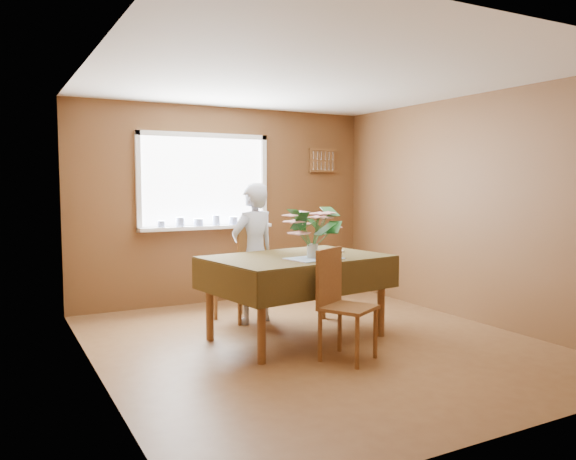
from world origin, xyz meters
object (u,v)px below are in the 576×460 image
chair_near (340,299)px  flower_bouquet (313,227)px  seated_woman (253,253)px  chair_far (246,270)px  dining_table (297,266)px

chair_near → flower_bouquet: flower_bouquet is taller
seated_woman → chair_far: bearing=-86.1°
dining_table → chair_far: (-0.15, 0.89, -0.15)m
flower_bouquet → chair_far: bearing=101.3°
chair_far → flower_bouquet: (0.22, -1.08, 0.55)m
chair_near → dining_table: bearing=63.4°
chair_far → chair_near: bearing=76.0°
seated_woman → flower_bouquet: size_ratio=2.84×
chair_far → seated_woman: seated_woman is taller
chair_near → flower_bouquet: bearing=57.3°
dining_table → seated_woman: (-0.11, 0.77, 0.05)m
dining_table → flower_bouquet: 0.45m
chair_far → flower_bouquet: size_ratio=1.97×
chair_far → flower_bouquet: bearing=81.2°
seated_woman → flower_bouquet: 1.05m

